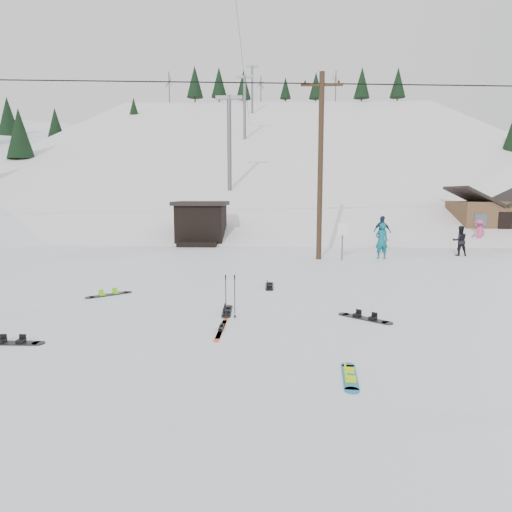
{
  "coord_description": "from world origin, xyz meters",
  "views": [
    {
      "loc": [
        -0.24,
        -8.72,
        3.28
      ],
      "look_at": [
        -0.78,
        4.88,
        1.4
      ],
      "focal_mm": 32.0,
      "sensor_mm": 36.0,
      "label": 1
    }
  ],
  "objects_px": {
    "utility_pole": "(320,164)",
    "hero_snowboard": "(350,376)",
    "cabin": "(491,219)",
    "hero_skis": "(221,329)"
  },
  "relations": [
    {
      "from": "hero_snowboard",
      "to": "hero_skis",
      "type": "height_order",
      "value": "hero_skis"
    },
    {
      "from": "hero_skis",
      "to": "cabin",
      "type": "bearing_deg",
      "value": 53.88
    },
    {
      "from": "cabin",
      "to": "hero_snowboard",
      "type": "xyz_separation_m",
      "value": [
        -13.87,
        -24.86,
        -1.46
      ]
    },
    {
      "from": "cabin",
      "to": "hero_snowboard",
      "type": "bearing_deg",
      "value": -119.16
    },
    {
      "from": "utility_pole",
      "to": "hero_skis",
      "type": "xyz_separation_m",
      "value": [
        -3.51,
        -12.09,
        -4.65
      ]
    },
    {
      "from": "cabin",
      "to": "hero_skis",
      "type": "relative_size",
      "value": 2.87
    },
    {
      "from": "utility_pole",
      "to": "hero_snowboard",
      "type": "height_order",
      "value": "utility_pole"
    },
    {
      "from": "utility_pole",
      "to": "hero_skis",
      "type": "distance_m",
      "value": 13.42
    },
    {
      "from": "utility_pole",
      "to": "hero_snowboard",
      "type": "distance_m",
      "value": 15.6
    },
    {
      "from": "utility_pole",
      "to": "hero_snowboard",
      "type": "xyz_separation_m",
      "value": [
        -0.87,
        -14.86,
        -4.66
      ]
    }
  ]
}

